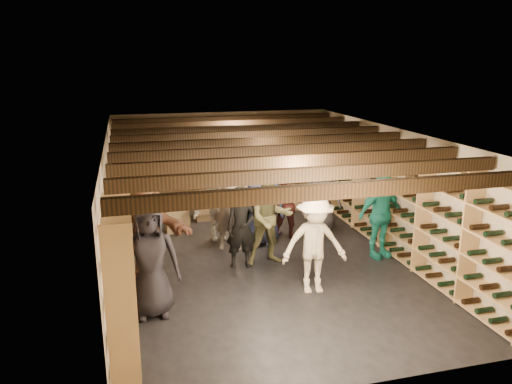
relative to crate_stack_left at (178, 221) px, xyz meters
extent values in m
plane|color=black|center=(1.42, -1.97, -0.26)|extent=(8.00, 8.00, 0.00)
cube|color=#C5B699|center=(1.42, 2.03, 0.94)|extent=(5.50, 0.02, 2.40)
cube|color=#C5B699|center=(1.42, -5.97, 0.94)|extent=(5.50, 0.02, 2.40)
cube|color=#C5B699|center=(-1.33, -1.97, 0.94)|extent=(0.02, 8.00, 2.40)
cube|color=#C5B699|center=(4.17, -1.97, 0.94)|extent=(0.02, 8.00, 2.40)
cube|color=beige|center=(1.42, -1.97, 2.15)|extent=(5.50, 8.00, 0.01)
cube|color=black|center=(1.42, -5.47, 2.00)|extent=(5.40, 0.12, 0.18)
cube|color=black|center=(1.42, -4.60, 2.00)|extent=(5.40, 0.12, 0.18)
cube|color=black|center=(1.42, -3.72, 2.00)|extent=(5.40, 0.12, 0.18)
cube|color=black|center=(1.42, -2.85, 2.00)|extent=(5.40, 0.12, 0.18)
cube|color=black|center=(1.42, -1.97, 2.00)|extent=(5.40, 0.12, 0.18)
cube|color=black|center=(1.42, -1.10, 2.00)|extent=(5.40, 0.12, 0.18)
cube|color=black|center=(1.42, -0.22, 2.00)|extent=(5.40, 0.12, 0.18)
cube|color=black|center=(1.42, 0.65, 2.00)|extent=(5.40, 0.12, 0.18)
cube|color=black|center=(1.42, 1.53, 2.00)|extent=(5.40, 0.12, 0.18)
cube|color=tan|center=(-1.15, -1.97, 0.82)|extent=(0.32, 7.50, 2.15)
cube|color=tan|center=(3.99, -1.97, 0.82)|extent=(0.32, 7.50, 2.15)
cube|color=tan|center=(1.42, 1.86, 0.82)|extent=(4.70, 0.30, 2.15)
cube|color=tan|center=(0.00, 0.00, -0.17)|extent=(0.52, 0.36, 0.17)
cube|color=tan|center=(0.00, 0.00, 0.00)|extent=(0.52, 0.36, 0.17)
cube|color=tan|center=(0.00, 0.00, 0.17)|extent=(0.52, 0.36, 0.17)
cube|color=tan|center=(0.74, 0.70, -0.17)|extent=(0.51, 0.35, 0.17)
cube|color=tan|center=(0.74, 0.70, 0.00)|extent=(0.51, 0.35, 0.17)
cube|color=tan|center=(0.74, 0.70, 0.17)|extent=(0.51, 0.35, 0.17)
cube|color=tan|center=(0.74, 0.70, 0.34)|extent=(0.51, 0.35, 0.17)
cube|color=tan|center=(3.07, 1.00, -0.17)|extent=(0.56, 0.44, 0.17)
imported|color=black|center=(-0.76, -3.63, 0.62)|extent=(0.86, 0.56, 1.75)
imported|color=black|center=(0.92, -2.22, 0.50)|extent=(0.56, 0.38, 1.51)
imported|color=brown|center=(1.47, -2.21, 0.64)|extent=(0.89, 0.71, 1.79)
imported|color=#C4B597|center=(1.84, -3.51, 0.57)|extent=(1.13, 0.73, 1.65)
imported|color=#1D8975|center=(3.60, -2.43, 0.60)|extent=(1.07, 0.63, 1.70)
imported|color=brown|center=(-0.76, -2.39, 0.64)|extent=(1.75, 1.06, 1.80)
imported|color=#222A4A|center=(1.61, -1.15, 0.70)|extent=(1.09, 0.92, 1.90)
imported|color=gray|center=(0.93, -1.26, 0.70)|extent=(0.79, 0.62, 1.91)
imported|color=#401916|center=(2.18, -1.17, 0.52)|extent=(0.90, 0.79, 1.54)
imported|color=beige|center=(0.78, -0.73, 0.57)|extent=(1.09, 0.65, 1.64)
imported|color=#284929|center=(1.32, -0.67, 0.49)|extent=(0.88, 0.38, 1.50)
imported|color=#86669B|center=(1.88, -0.67, 0.55)|extent=(1.56, 0.85, 1.61)
imported|color=#36363B|center=(3.12, -0.67, 0.60)|extent=(0.97, 0.80, 1.71)
camera|label=1|loc=(-0.98, -10.57, 3.47)|focal=35.00mm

